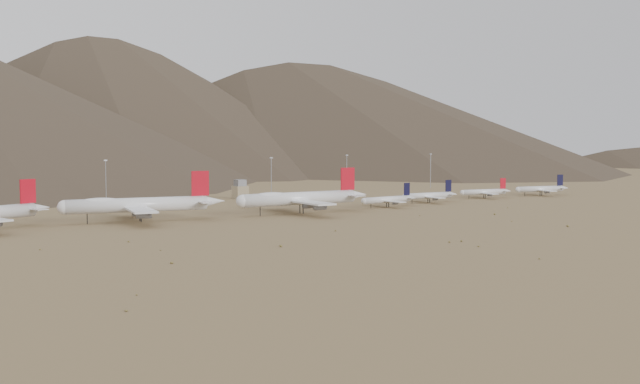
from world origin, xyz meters
TOP-DOWN VIEW (x-y plane):
  - ground at (0.00, 0.00)m, footprint 3000.00×3000.00m
  - widebody_centre at (-72.32, 31.77)m, footprint 76.46×59.97m
  - widebody_east at (9.76, 20.88)m, footprint 76.73×59.03m
  - narrowbody_a at (69.89, 23.50)m, footprint 39.20×28.06m
  - narrowbody_b at (107.94, 31.59)m, footprint 39.55×28.54m
  - narrowbody_c at (158.88, 35.77)m, footprint 37.15×27.24m
  - narrowbody_d at (205.40, 30.01)m, footprint 40.43×29.76m
  - control_tower at (30.00, 120.00)m, footprint 8.00×8.00m
  - mast_west at (-52.44, 129.91)m, footprint 2.00×0.60m
  - mast_centre at (51.44, 117.89)m, footprint 2.00×0.60m
  - mast_east at (127.80, 140.21)m, footprint 2.00×0.60m
  - mast_far_east at (198.50, 129.58)m, footprint 2.00×0.60m
  - desert_scrub at (-34.53, -92.13)m, footprint 436.64×157.91m

SIDE VIEW (x-z plane):
  - ground at x=0.00m, z-range 0.00..0.00m
  - desert_scrub at x=-34.53m, z-range -0.14..0.82m
  - narrowbody_c at x=158.88m, z-range -2.18..10.23m
  - narrowbody_a at x=69.89m, z-range -2.27..10.66m
  - narrowbody_b at x=107.94m, z-range -2.29..10.77m
  - narrowbody_d at x=205.40m, z-range -2.38..11.19m
  - control_tower at x=30.00m, z-range -0.68..11.32m
  - widebody_east at x=9.76m, z-range -3.54..19.24m
  - widebody_centre at x=-72.32m, z-range -3.57..19.43m
  - mast_west at x=-52.44m, z-range 1.35..27.05m
  - mast_centre at x=51.44m, z-range 1.35..27.05m
  - mast_east at x=127.80m, z-range 1.35..27.05m
  - mast_far_east at x=198.50m, z-range 1.35..27.05m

